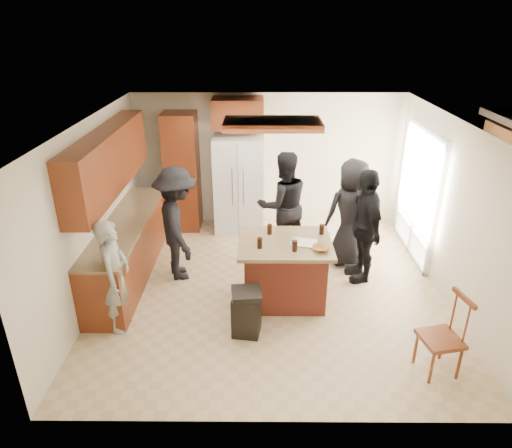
{
  "coord_description": "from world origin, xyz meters",
  "views": [
    {
      "loc": [
        -0.18,
        -5.87,
        3.75
      ],
      "look_at": [
        -0.22,
        -0.19,
        1.15
      ],
      "focal_mm": 32.0,
      "sensor_mm": 36.0,
      "label": 1
    }
  ],
  "objects_px": {
    "person_front_left": "(115,276)",
    "kitchen_island": "(284,270)",
    "person_counter": "(178,224)",
    "person_side_right": "(365,226)",
    "person_behind_left": "(283,205)",
    "spindle_chair": "(442,339)",
    "trash_bin": "(247,312)",
    "refrigerator": "(239,184)",
    "person_behind_right": "(351,213)"
  },
  "relations": [
    {
      "from": "person_front_left",
      "to": "kitchen_island",
      "type": "height_order",
      "value": "person_front_left"
    },
    {
      "from": "person_front_left",
      "to": "person_counter",
      "type": "distance_m",
      "value": 1.43
    },
    {
      "from": "person_front_left",
      "to": "person_side_right",
      "type": "distance_m",
      "value": 3.63
    },
    {
      "from": "person_behind_left",
      "to": "person_counter",
      "type": "relative_size",
      "value": 1.02
    },
    {
      "from": "person_behind_left",
      "to": "person_side_right",
      "type": "height_order",
      "value": "person_behind_left"
    },
    {
      "from": "kitchen_island",
      "to": "spindle_chair",
      "type": "height_order",
      "value": "spindle_chair"
    },
    {
      "from": "person_behind_left",
      "to": "person_counter",
      "type": "height_order",
      "value": "person_behind_left"
    },
    {
      "from": "trash_bin",
      "to": "person_behind_left",
      "type": "bearing_deg",
      "value": 75.48
    },
    {
      "from": "refrigerator",
      "to": "person_behind_right",
      "type": "bearing_deg",
      "value": -35.26
    },
    {
      "from": "kitchen_island",
      "to": "trash_bin",
      "type": "xyz_separation_m",
      "value": [
        -0.52,
        -0.77,
        -0.16
      ]
    },
    {
      "from": "person_front_left",
      "to": "trash_bin",
      "type": "height_order",
      "value": "person_front_left"
    },
    {
      "from": "person_behind_right",
      "to": "trash_bin",
      "type": "distance_m",
      "value": 2.55
    },
    {
      "from": "trash_bin",
      "to": "kitchen_island",
      "type": "bearing_deg",
      "value": 56.27
    },
    {
      "from": "person_behind_left",
      "to": "kitchen_island",
      "type": "height_order",
      "value": "person_behind_left"
    },
    {
      "from": "kitchen_island",
      "to": "person_counter",
      "type": "bearing_deg",
      "value": 157.54
    },
    {
      "from": "kitchen_island",
      "to": "spindle_chair",
      "type": "xyz_separation_m",
      "value": [
        1.7,
        -1.45,
        -0.02
      ]
    },
    {
      "from": "person_behind_left",
      "to": "person_behind_right",
      "type": "relative_size",
      "value": 1.03
    },
    {
      "from": "person_behind_left",
      "to": "spindle_chair",
      "type": "distance_m",
      "value": 3.31
    },
    {
      "from": "person_behind_left",
      "to": "kitchen_island",
      "type": "relative_size",
      "value": 1.42
    },
    {
      "from": "refrigerator",
      "to": "person_behind_left",
      "type": "bearing_deg",
      "value": -53.43
    },
    {
      "from": "refrigerator",
      "to": "trash_bin",
      "type": "bearing_deg",
      "value": -86.1
    },
    {
      "from": "person_behind_left",
      "to": "trash_bin",
      "type": "bearing_deg",
      "value": 59.93
    },
    {
      "from": "person_counter",
      "to": "spindle_chair",
      "type": "bearing_deg",
      "value": -141.87
    },
    {
      "from": "spindle_chair",
      "to": "person_counter",
      "type": "bearing_deg",
      "value": 147.32
    },
    {
      "from": "person_front_left",
      "to": "person_behind_left",
      "type": "xyz_separation_m",
      "value": [
        2.21,
        2.02,
        0.14
      ]
    },
    {
      "from": "person_behind_left",
      "to": "person_counter",
      "type": "xyz_separation_m",
      "value": [
        -1.63,
        -0.71,
        -0.02
      ]
    },
    {
      "from": "trash_bin",
      "to": "spindle_chair",
      "type": "bearing_deg",
      "value": -17.1
    },
    {
      "from": "person_side_right",
      "to": "person_counter",
      "type": "distance_m",
      "value": 2.81
    },
    {
      "from": "refrigerator",
      "to": "trash_bin",
      "type": "xyz_separation_m",
      "value": [
        0.22,
        -3.18,
        -0.58
      ]
    },
    {
      "from": "person_counter",
      "to": "refrigerator",
      "type": "xyz_separation_m",
      "value": [
        0.86,
        1.76,
        0.01
      ]
    },
    {
      "from": "person_behind_left",
      "to": "spindle_chair",
      "type": "xyz_separation_m",
      "value": [
        1.66,
        -2.82,
        -0.45
      ]
    },
    {
      "from": "person_behind_right",
      "to": "spindle_chair",
      "type": "xyz_separation_m",
      "value": [
        0.59,
        -2.56,
        -0.43
      ]
    },
    {
      "from": "person_counter",
      "to": "kitchen_island",
      "type": "bearing_deg",
      "value": -131.65
    },
    {
      "from": "person_behind_right",
      "to": "person_side_right",
      "type": "bearing_deg",
      "value": 90.5
    },
    {
      "from": "person_behind_left",
      "to": "refrigerator",
      "type": "bearing_deg",
      "value": -68.97
    },
    {
      "from": "person_behind_left",
      "to": "spindle_chair",
      "type": "bearing_deg",
      "value": 104.91
    },
    {
      "from": "person_behind_right",
      "to": "person_counter",
      "type": "bearing_deg",
      "value": -2.72
    },
    {
      "from": "person_front_left",
      "to": "person_counter",
      "type": "relative_size",
      "value": 0.86
    },
    {
      "from": "person_front_left",
      "to": "spindle_chair",
      "type": "distance_m",
      "value": 3.97
    },
    {
      "from": "person_behind_left",
      "to": "kitchen_island",
      "type": "bearing_deg",
      "value": 72.79
    },
    {
      "from": "person_behind_right",
      "to": "person_side_right",
      "type": "height_order",
      "value": "person_side_right"
    },
    {
      "from": "person_front_left",
      "to": "kitchen_island",
      "type": "xyz_separation_m",
      "value": [
        2.17,
        0.65,
        -0.29
      ]
    },
    {
      "from": "person_side_right",
      "to": "refrigerator",
      "type": "height_order",
      "value": "refrigerator"
    },
    {
      "from": "person_side_right",
      "to": "spindle_chair",
      "type": "height_order",
      "value": "person_side_right"
    },
    {
      "from": "person_side_right",
      "to": "trash_bin",
      "type": "height_order",
      "value": "person_side_right"
    },
    {
      "from": "person_front_left",
      "to": "person_behind_right",
      "type": "relative_size",
      "value": 0.87
    },
    {
      "from": "person_front_left",
      "to": "person_side_right",
      "type": "relative_size",
      "value": 0.86
    },
    {
      "from": "spindle_chair",
      "to": "person_behind_right",
      "type": "bearing_deg",
      "value": 102.9
    },
    {
      "from": "person_behind_left",
      "to": "trash_bin",
      "type": "height_order",
      "value": "person_behind_left"
    },
    {
      "from": "trash_bin",
      "to": "person_side_right",
      "type": "bearing_deg",
      "value": 38.74
    }
  ]
}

